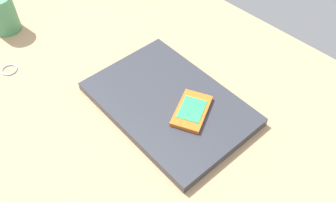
# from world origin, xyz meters

# --- Properties ---
(desk_surface) EXTENTS (1.20, 0.80, 0.03)m
(desk_surface) POSITION_xyz_m (0.00, 0.00, 0.01)
(desk_surface) COLOR tan
(desk_surface) RESTS_ON ground
(laptop_closed) EXTENTS (0.36, 0.25, 0.02)m
(laptop_closed) POSITION_xyz_m (-0.09, 0.00, 0.04)
(laptop_closed) COLOR #33353D
(laptop_closed) RESTS_ON desk_surface
(cell_phone_on_laptop) EXTENTS (0.10, 0.12, 0.01)m
(cell_phone_on_laptop) POSITION_xyz_m (-0.15, -0.01, 0.06)
(cell_phone_on_laptop) COLOR orange
(cell_phone_on_laptop) RESTS_ON laptop_closed
(key_ring) EXTENTS (0.04, 0.04, 0.00)m
(key_ring) POSITION_xyz_m (0.25, 0.20, 0.03)
(key_ring) COLOR silver
(key_ring) RESTS_ON desk_surface
(coffee_mug) EXTENTS (0.11, 0.07, 0.10)m
(coffee_mug) POSITION_xyz_m (0.40, 0.12, 0.08)
(coffee_mug) COLOR #4C9360
(coffee_mug) RESTS_ON desk_surface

